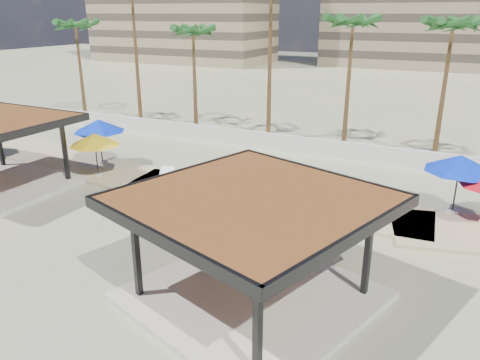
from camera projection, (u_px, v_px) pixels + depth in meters
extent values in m
plane|color=tan|center=(155.00, 252.00, 18.94)|extent=(200.00, 200.00, 0.00)
cube|color=#C6B284|center=(71.00, 162.00, 30.23)|extent=(16.40, 6.19, 0.24)
cube|color=#C6B284|center=(268.00, 201.00, 24.00)|extent=(16.24, 5.11, 0.24)
cube|color=silver|center=(292.00, 144.00, 32.25)|extent=(56.00, 0.30, 1.20)
cube|color=beige|center=(252.00, 296.00, 15.86)|extent=(8.95, 8.95, 0.21)
cube|color=black|center=(136.00, 251.00, 15.24)|extent=(0.24, 0.24, 3.22)
cube|color=black|center=(249.00, 205.00, 18.85)|extent=(0.24, 0.24, 3.22)
cube|color=black|center=(258.00, 323.00, 11.70)|extent=(0.24, 0.24, 3.22)
cube|color=black|center=(368.00, 250.00, 15.31)|extent=(0.24, 0.24, 3.22)
cube|color=brown|center=(253.00, 201.00, 14.68)|extent=(9.22, 9.22, 0.30)
cube|color=black|center=(158.00, 239.00, 12.22)|extent=(7.08, 2.44, 0.37)
cube|color=black|center=(321.00, 174.00, 17.14)|extent=(7.08, 2.44, 0.37)
cube|color=black|center=(180.00, 174.00, 17.09)|extent=(2.44, 7.08, 0.37)
cube|color=black|center=(355.00, 238.00, 12.28)|extent=(2.44, 7.08, 0.37)
cube|color=black|center=(65.00, 150.00, 26.10)|extent=(0.21, 0.21, 3.36)
cube|color=black|center=(40.00, 110.00, 27.54)|extent=(7.72, 0.34, 0.38)
cube|color=black|center=(30.00, 131.00, 22.71)|extent=(0.34, 7.72, 0.38)
cylinder|color=beige|center=(98.00, 175.00, 27.26)|extent=(0.49, 0.49, 0.12)
cylinder|color=#262628|center=(96.00, 156.00, 26.87)|extent=(0.07, 0.07, 2.37)
cone|color=yellow|center=(95.00, 139.00, 26.53)|extent=(3.35, 3.35, 0.69)
cylinder|color=beige|center=(452.00, 211.00, 22.24)|extent=(0.55, 0.55, 0.13)
cylinder|color=#262628|center=(456.00, 186.00, 21.81)|extent=(0.08, 0.08, 2.66)
cone|color=#072BD1|center=(460.00, 163.00, 21.42)|extent=(4.22, 4.22, 0.78)
cylinder|color=beige|center=(103.00, 162.00, 29.58)|extent=(0.54, 0.54, 0.13)
cylinder|color=#262628|center=(101.00, 143.00, 29.16)|extent=(0.08, 0.08, 2.61)
cone|color=#072BD1|center=(99.00, 126.00, 28.78)|extent=(3.63, 3.63, 0.76)
cube|color=white|center=(162.00, 186.00, 25.26)|extent=(1.40, 2.34, 0.31)
cube|color=white|center=(162.00, 183.00, 25.20)|extent=(1.40, 2.34, 0.07)
cube|color=white|center=(166.00, 173.00, 25.91)|extent=(0.93, 0.95, 0.56)
cube|color=white|center=(326.00, 217.00, 21.48)|extent=(1.06, 2.18, 0.29)
cube|color=white|center=(327.00, 213.00, 21.42)|extent=(1.06, 2.18, 0.06)
cube|color=white|center=(329.00, 201.00, 22.07)|extent=(0.80, 0.82, 0.53)
cone|color=brown|center=(81.00, 72.00, 41.70)|extent=(0.36, 0.36, 8.34)
ellipsoid|color=#1B4E1D|center=(75.00, 26.00, 40.38)|extent=(3.00, 3.00, 1.80)
cone|color=brown|center=(137.00, 60.00, 39.13)|extent=(0.36, 0.36, 10.81)
cone|color=brown|center=(195.00, 82.00, 36.60)|extent=(0.36, 0.36, 8.05)
ellipsoid|color=#1B4E1D|center=(193.00, 32.00, 35.33)|extent=(3.00, 3.00, 1.80)
cone|color=brown|center=(270.00, 68.00, 34.36)|extent=(0.36, 0.36, 10.60)
cone|color=brown|center=(348.00, 87.00, 31.75)|extent=(0.36, 0.36, 8.80)
ellipsoid|color=#1B4E1D|center=(353.00, 22.00, 30.35)|extent=(3.00, 3.00, 1.80)
cone|color=brown|center=(443.00, 94.00, 29.45)|extent=(0.36, 0.36, 8.69)
ellipsoid|color=#1B4E1D|center=(453.00, 25.00, 28.07)|extent=(3.00, 3.00, 1.80)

